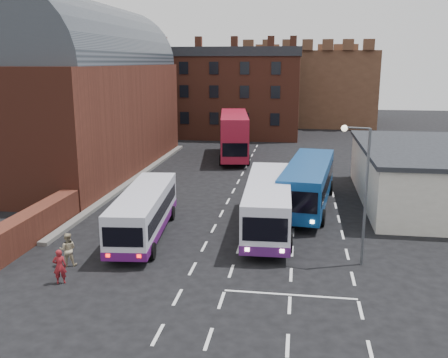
# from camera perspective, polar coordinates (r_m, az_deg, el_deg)

# --- Properties ---
(ground) EXTENTS (180.00, 180.00, 0.00)m
(ground) POSITION_cam_1_polar(r_m,az_deg,el_deg) (26.65, -3.26, -9.53)
(ground) COLOR black
(railway_station) EXTENTS (12.00, 28.00, 16.00)m
(railway_station) POSITION_cam_1_polar(r_m,az_deg,el_deg) (49.60, -16.25, 9.65)
(railway_station) COLOR #602B1E
(railway_station) RESTS_ON ground
(forecourt_wall) EXTENTS (1.20, 10.00, 1.80)m
(forecourt_wall) POSITION_cam_1_polar(r_m,az_deg,el_deg) (31.64, -20.97, -4.95)
(forecourt_wall) COLOR #602B1E
(forecourt_wall) RESTS_ON ground
(cream_building) EXTENTS (10.40, 16.40, 4.25)m
(cream_building) POSITION_cam_1_polar(r_m,az_deg,el_deg) (40.12, 22.62, 0.50)
(cream_building) COLOR beige
(cream_building) RESTS_ON ground
(brick_terrace) EXTENTS (22.00, 10.00, 11.00)m
(brick_terrace) POSITION_cam_1_polar(r_m,az_deg,el_deg) (71.07, -0.45, 9.38)
(brick_terrace) COLOR brown
(brick_terrace) RESTS_ON ground
(castle_keep) EXTENTS (22.00, 22.00, 12.00)m
(castle_keep) POSITION_cam_1_polar(r_m,az_deg,el_deg) (90.13, 9.28, 10.36)
(castle_keep) COLOR brown
(castle_keep) RESTS_ON ground
(bus_white_outbound) EXTENTS (3.35, 10.44, 2.80)m
(bus_white_outbound) POSITION_cam_1_polar(r_m,az_deg,el_deg) (30.34, -9.12, -3.49)
(bus_white_outbound) COLOR silver
(bus_white_outbound) RESTS_ON ground
(bus_white_inbound) EXTENTS (3.21, 11.65, 3.15)m
(bus_white_inbound) POSITION_cam_1_polar(r_m,az_deg,el_deg) (31.11, 5.10, -2.55)
(bus_white_inbound) COLOR silver
(bus_white_inbound) RESTS_ON ground
(bus_blue) EXTENTS (4.21, 12.39, 3.31)m
(bus_blue) POSITION_cam_1_polar(r_m,az_deg,el_deg) (36.17, 9.60, -0.28)
(bus_blue) COLOR navy
(bus_blue) RESTS_ON ground
(bus_red_double) EXTENTS (4.48, 12.45, 4.87)m
(bus_red_double) POSITION_cam_1_polar(r_m,az_deg,el_deg) (54.20, 1.16, 5.07)
(bus_red_double) COLOR maroon
(bus_red_double) RESTS_ON ground
(street_lamp) EXTENTS (1.45, 0.48, 7.24)m
(street_lamp) POSITION_cam_1_polar(r_m,az_deg,el_deg) (26.04, 15.44, -0.41)
(street_lamp) COLOR #575B61
(street_lamp) RESTS_ON ground
(pedestrian_red) EXTENTS (0.73, 0.60, 1.71)m
(pedestrian_red) POSITION_cam_1_polar(r_m,az_deg,el_deg) (25.22, -18.27, -9.47)
(pedestrian_red) COLOR maroon
(pedestrian_red) RESTS_ON ground
(pedestrian_beige) EXTENTS (0.98, 0.85, 1.75)m
(pedestrian_beige) POSITION_cam_1_polar(r_m,az_deg,el_deg) (27.18, -17.42, -7.69)
(pedestrian_beige) COLOR tan
(pedestrian_beige) RESTS_ON ground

